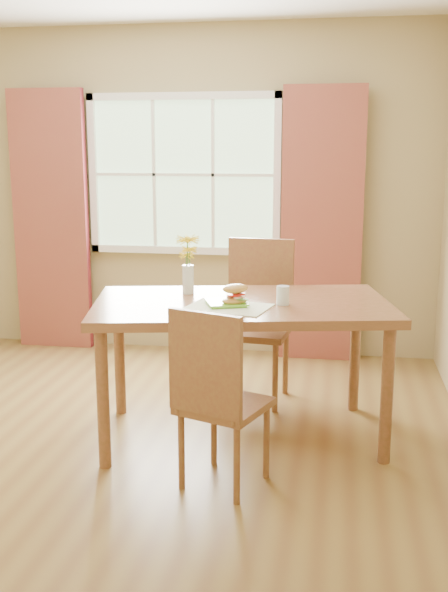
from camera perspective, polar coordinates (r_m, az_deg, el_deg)
room at (r=4.05m, az=-9.19°, el=6.72°), size 4.24×3.84×2.74m
window at (r=5.84m, az=-3.33°, el=9.95°), size 1.62×0.06×1.32m
curtain_left at (r=6.14m, az=-14.06°, el=5.97°), size 0.65×0.08×2.20m
curtain_right at (r=5.64m, az=8.04°, el=5.69°), size 0.65×0.08×2.20m
dining_table at (r=4.07m, az=1.48°, el=-1.64°), size 1.88×1.29×0.84m
chair_near at (r=3.48m, az=-0.64°, el=-7.95°), size 0.51×0.51×0.96m
chair_far at (r=4.80m, az=2.78°, el=-1.32°), size 0.51×0.51×1.11m
placemat at (r=3.90m, az=0.35°, el=-0.93°), size 0.51×0.42×0.01m
plate at (r=3.94m, az=0.19°, el=-0.64°), size 0.28×0.28×0.01m
croissant_sandwich at (r=3.90m, az=0.92°, el=0.14°), size 0.19×0.18×0.12m
water_glass at (r=3.97m, az=4.87°, el=0.01°), size 0.07×0.07×0.11m
flower_vase at (r=4.24m, az=-2.99°, el=3.11°), size 0.15×0.15×0.36m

